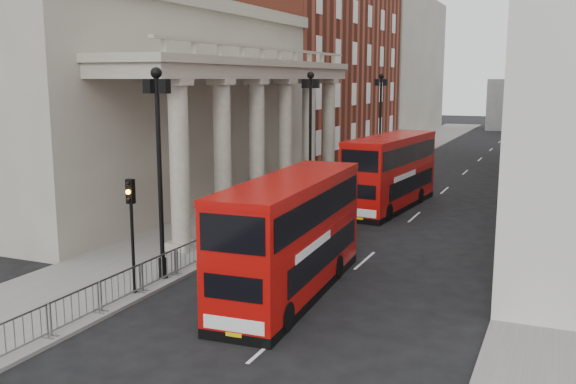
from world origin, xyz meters
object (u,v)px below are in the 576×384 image
Objects in this scene: traffic_light at (131,215)px; pedestrian_b at (228,206)px; monument_column at (520,27)px; pedestrian_a at (222,209)px; pedestrian_c at (296,185)px; lamp_post_south at (159,159)px; lamp_post_mid at (310,130)px; bus_near at (291,234)px; bus_far at (391,171)px; lamp_post_north at (380,116)px.

traffic_light is 13.11m from pedestrian_b.
monument_column is 91.17m from traffic_light.
pedestrian_c is (0.66, 8.99, 0.04)m from pedestrian_a.
traffic_light is at bearing 112.44° from pedestrian_b.
lamp_post_south is at bearing 114.34° from pedestrian_b.
lamp_post_mid is at bearing -33.25° from pedestrian_c.
monument_column is 71.56m from pedestrian_c.
bus_near is 6.48× the size of pedestrian_a.
lamp_post_mid reaches higher than pedestrian_a.
lamp_post_south is at bearing -65.31° from pedestrian_c.
bus_far reaches higher than pedestrian_b.
lamp_post_mid is 5.13m from pedestrian_c.
lamp_post_mid is 0.81× the size of bus_near.
pedestrian_c is (-7.36, 17.94, -1.35)m from bus_near.
lamp_post_mid and lamp_post_north have the same top height.
lamp_post_north is at bearing 66.06° from pedestrian_a.
lamp_post_south is 10.72m from pedestrian_a.
bus_far is at bearing 32.54° from pedestrian_a.
pedestrian_a is (-7.27, -8.56, -1.45)m from bus_far.
monument_column is at bearing 85.71° from lamp_post_south.
monument_column is at bearing -87.67° from pedestrian_b.
traffic_light is 2.57× the size of pedestrian_c.
lamp_post_north is 31.93m from bus_near.
pedestrian_b is at bearing -117.60° from lamp_post_mid.
lamp_post_south reaches higher than pedestrian_c.
lamp_post_mid is 1.00× the size of lamp_post_north.
lamp_post_mid is at bearing -90.00° from lamp_post_north.
lamp_post_south reaches higher than bus_far.
lamp_post_south reaches higher than bus_near.
bus_far reaches higher than traffic_light.
pedestrian_c is (-2.03, 18.57, -3.96)m from lamp_post_south.
bus_far is at bearing -125.16° from pedestrian_b.
bus_far is at bearing 77.46° from traffic_light.
pedestrian_b is at bearing -97.55° from lamp_post_north.
traffic_light reaches higher than pedestrian_b.
lamp_post_north is 14.15m from pedestrian_c.
lamp_post_mid is at bearing 106.00° from bus_near.
pedestrian_b is (-0.16, 0.99, -0.02)m from pedestrian_a.
pedestrian_c is at bearing -97.08° from monument_column.
bus_far is (-2.02, -69.86, -13.62)m from monument_column.
monument_column is 79.45m from pedestrian_b.
pedestrian_a is at bearing -112.68° from lamp_post_mid.
monument_column is 5.25× the size of bus_near.
pedestrian_c is at bearing -98.57° from lamp_post_north.
pedestrian_a is at bearing 105.64° from lamp_post_south.
lamp_post_north reaches higher than bus_near.
lamp_post_south is 18.88m from bus_far.
bus_far is 6.69× the size of pedestrian_a.
pedestrian_b is at bearing 105.06° from lamp_post_south.
lamp_post_north is at bearing 113.27° from bus_far.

